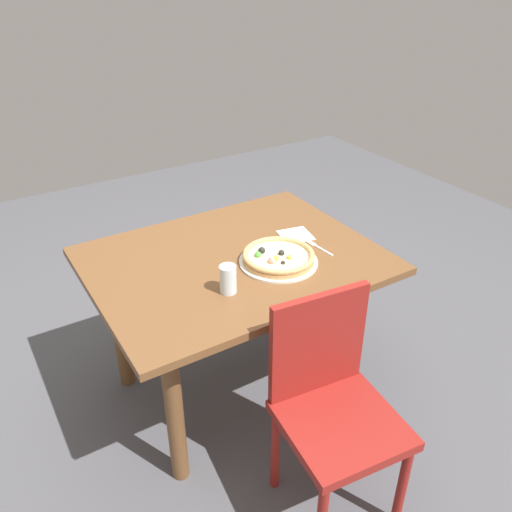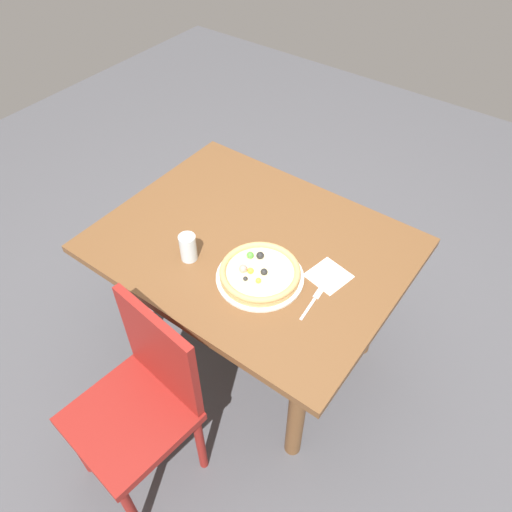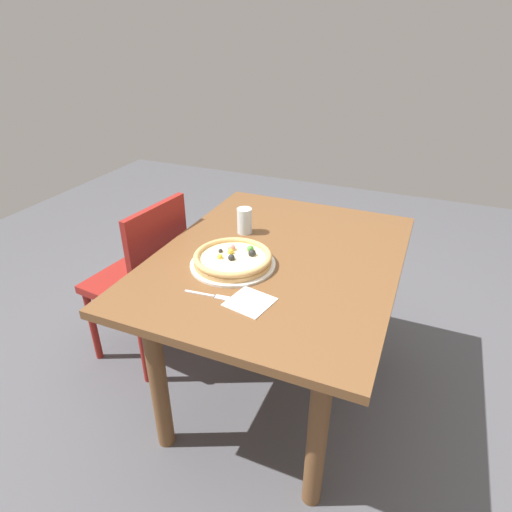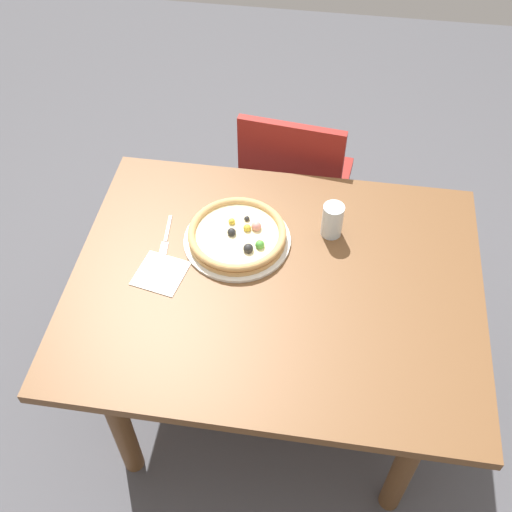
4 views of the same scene
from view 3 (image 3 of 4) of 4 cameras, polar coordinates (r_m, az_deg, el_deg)
name	(u,v)px [view 3 (image 3 of 4)]	position (r m, az deg, el deg)	size (l,w,h in m)	color
ground_plane	(274,389)	(2.19, 2.46, -17.27)	(6.00, 6.00, 0.00)	#4C4C51
dining_table	(277,280)	(1.79, 2.88, -3.24)	(1.21, 0.95, 0.74)	brown
chair_near	(144,277)	(2.16, -14.65, -2.73)	(0.44, 0.44, 0.88)	maroon
plate	(233,264)	(1.67, -3.09, -1.06)	(0.33, 0.33, 0.01)	silver
pizza	(233,258)	(1.65, -3.09, -0.29)	(0.30, 0.30, 0.05)	tan
fork	(211,296)	(1.49, -6.04, -5.25)	(0.03, 0.17, 0.00)	silver
drinking_glass	(244,221)	(1.90, -1.54, 4.72)	(0.07, 0.07, 0.11)	silver
napkin	(250,302)	(1.45, -0.82, -6.13)	(0.14, 0.14, 0.00)	white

